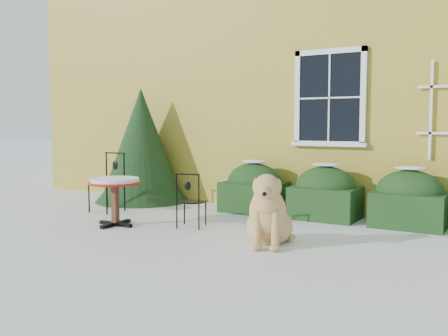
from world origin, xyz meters
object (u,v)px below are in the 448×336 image
Objects in this scene: patio_chair_far at (108,182)px; dog at (268,216)px; evergreen_shrub at (142,156)px; patio_chair_near at (191,200)px; bistro_table at (115,186)px.

patio_chair_far is 0.97× the size of dog.
evergreen_shrub reaches higher than patio_chair_near.
bistro_table is (1.25, -2.12, -0.30)m from evergreen_shrub.
dog is at bearing 0.84° from bistro_table.
evergreen_shrub reaches higher than bistro_table.
dog is at bearing -28.82° from evergreen_shrub.
bistro_table is at bearing -59.44° from evergreen_shrub.
patio_chair_near is at bearing -35.62° from evergreen_shrub.
patio_chair_far reaches higher than bistro_table.
evergreen_shrub reaches higher than dog.
dog reaches higher than patio_chair_near.
evergreen_shrub is 2.89m from patio_chair_near.
bistro_table is 1.32m from patio_chair_far.
evergreen_shrub is at bearing 120.56° from bistro_table.
patio_chair_far reaches higher than dog.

